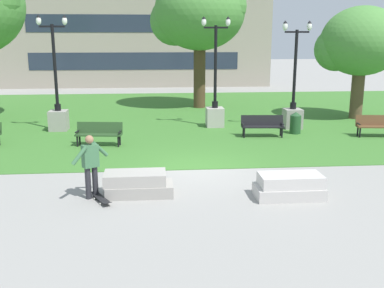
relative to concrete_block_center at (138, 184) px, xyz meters
name	(u,v)px	position (x,y,z in m)	size (l,w,h in m)	color
ground_plane	(196,170)	(1.80, 2.19, -0.31)	(140.00, 140.00, 0.00)	gray
grass_lawn	(179,116)	(1.80, 12.19, -0.30)	(40.00, 20.00, 0.02)	#3D752D
concrete_block_center	(138,184)	(0.00, 0.00, 0.00)	(1.85, 0.90, 0.64)	#9E9991
concrete_block_left	(290,186)	(4.04, -0.55, 0.00)	(1.80, 0.90, 0.64)	#BCB7B2
person_skateboarder	(91,163)	(-1.20, -0.14, 0.66)	(0.88, 0.97, 1.71)	#28282D
skateboard	(101,198)	(-0.94, -0.43, -0.22)	(0.64, 1.00, 0.14)	black
park_bench_near_right	(99,132)	(-1.68, 5.79, 0.23)	(1.85, 0.75, 0.90)	#284723
park_bench_far_left	(378,125)	(9.98, 6.39, 0.23)	(1.86, 0.78, 0.90)	brown
park_bench_far_right	(262,125)	(5.08, 6.81, 0.23)	(1.84, 0.67, 0.90)	black
lamp_post_right	(215,105)	(3.35, 9.15, 0.74)	(1.32, 0.80, 5.06)	#ADA89E
lamp_post_left	(58,108)	(-3.85, 8.90, 0.74)	(1.32, 0.80, 5.09)	gray
lamp_post_center	(293,107)	(6.90, 8.47, 0.70)	(1.32, 0.80, 4.86)	gray
tree_near_left	(199,13)	(3.16, 15.11, 5.20)	(5.48, 5.22, 7.79)	#4C3823
tree_far_right	(360,43)	(10.93, 10.73, 3.58)	(4.27, 4.07, 5.67)	brown
trash_bin	(295,123)	(6.67, 7.28, 0.20)	(0.49, 0.49, 0.96)	#234C28
building_facade_distant	(134,30)	(-1.00, 26.69, 4.38)	(22.85, 1.03, 9.38)	gray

